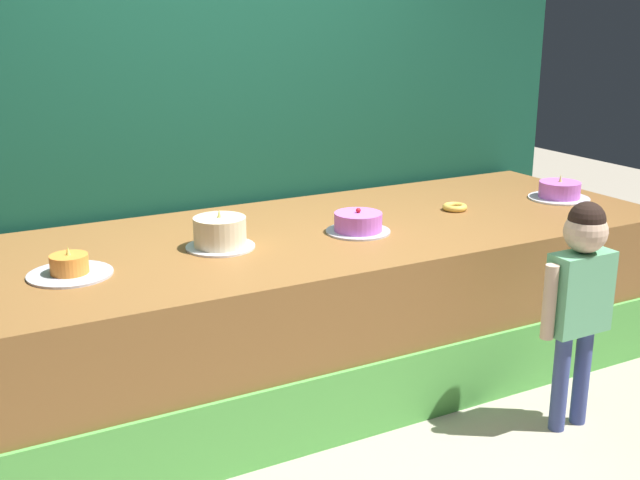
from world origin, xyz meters
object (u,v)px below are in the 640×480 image
child_figure (580,285)px  donut (455,207)px  cake_center_right (358,223)px  cake_center_left (220,233)px  cake_far_right (559,191)px  cake_far_left (70,268)px

child_figure → donut: 1.02m
cake_center_right → child_figure: bearing=-56.8°
cake_center_right → cake_center_left: bearing=173.2°
child_figure → cake_far_right: 1.23m
cake_far_left → cake_far_right: bearing=0.6°
cake_center_right → cake_far_right: cake_far_right is taller
donut → cake_far_right: size_ratio=0.38×
child_figure → cake_center_left: 1.61m
child_figure → cake_far_right: (0.79, 0.94, 0.14)m
child_figure → donut: child_figure is taller
child_figure → cake_center_left: bearing=142.5°
donut → cake_far_right: bearing=-6.4°
cake_far_left → child_figure: bearing=-24.9°
cake_center_left → cake_far_right: size_ratio=0.91×
donut → cake_far_left: size_ratio=0.38×
cake_center_left → donut: bearing=1.7°
child_figure → donut: bearing=84.2°
donut → cake_center_left: size_ratio=0.42×
cake_center_left → cake_center_right: size_ratio=1.00×
cake_far_left → cake_center_right: 1.37m
cake_center_left → cake_center_right: bearing=-6.8°
cake_far_left → cake_center_left: bearing=5.4°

